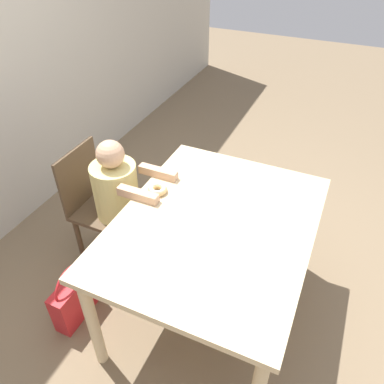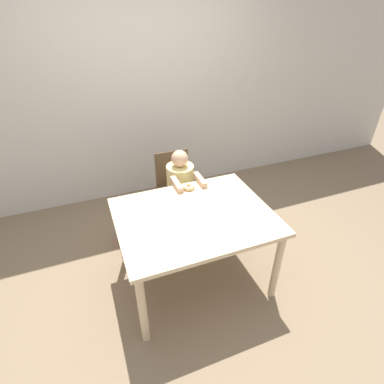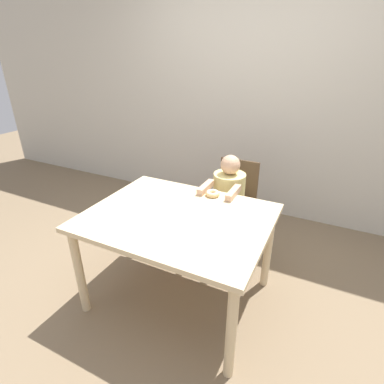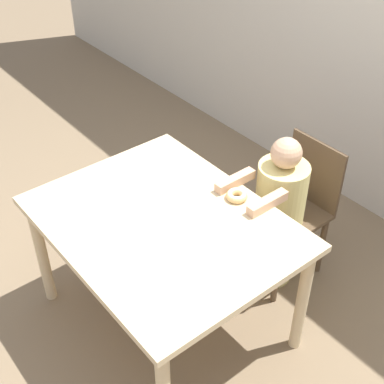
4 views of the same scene
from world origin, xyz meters
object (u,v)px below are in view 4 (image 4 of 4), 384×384
object	(u,v)px
chair	(292,211)
child_figure	(278,215)
donut	(237,195)
handbag	(221,212)

from	to	relation	value
chair	child_figure	xyz separation A→B (m)	(-0.00, -0.12, 0.04)
child_figure	donut	size ratio (longest dim) A/B	8.89
chair	handbag	bearing A→B (deg)	-169.92
handbag	child_figure	bearing A→B (deg)	-4.15
chair	donut	xyz separation A→B (m)	(-0.03, -0.43, 0.31)
donut	child_figure	bearing A→B (deg)	85.20
child_figure	handbag	bearing A→B (deg)	175.85
donut	chair	bearing A→B (deg)	86.59
child_figure	handbag	distance (m)	0.59
child_figure	donut	xyz separation A→B (m)	(-0.03, -0.30, 0.27)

